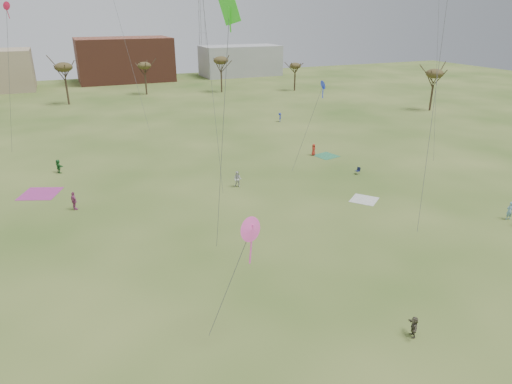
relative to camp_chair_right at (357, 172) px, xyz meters
name	(u,v)px	position (x,y,z in m)	size (l,w,h in m)	color
ground	(332,340)	(-19.45, -25.11, -0.26)	(260.00, 260.00, 0.00)	#2E4D18
spectator_fore_c	(414,327)	(-14.59, -26.81, 0.46)	(1.33, 0.42, 1.43)	#4E4938
flyer_mid_c	(510,211)	(5.87, -16.88, 0.67)	(0.67, 0.44, 1.85)	#6DA1B6
spectator_mid_d	(74,201)	(-33.12, 2.34, 0.71)	(1.14, 0.47, 1.94)	#AF4987
spectator_mid_e	(238,179)	(-15.40, 1.78, 0.68)	(0.91, 0.71, 1.88)	beige
flyer_far_a	(59,166)	(-34.37, 15.27, 0.61)	(1.61, 0.51, 1.74)	#22672D
flyer_far_b	(314,150)	(-1.08, 9.13, 0.57)	(0.81, 0.52, 1.65)	#A92B1D
flyer_far_c	(280,117)	(3.65, 29.75, 0.57)	(1.07, 0.61, 1.66)	navy
blanket_cream	(364,200)	(-4.18, -7.24, -0.26)	(2.66, 2.66, 0.03)	silver
blanket_plum	(40,194)	(-36.52, 8.51, -0.26)	(3.89, 3.89, 0.03)	#A43282
blanket_olive	(326,156)	(0.43, 8.12, -0.26)	(2.84, 2.84, 0.03)	#2E7F52
camp_chair_right	(357,172)	(0.00, 0.00, 0.00)	(0.67, 0.64, 0.87)	#141937
tree_line	(114,74)	(-22.30, 54.01, 6.83)	(117.44, 49.32, 8.91)	#3A2B1E
building_brick	(125,59)	(-14.45, 94.89, 5.74)	(26.00, 16.00, 12.00)	brown
building_grey	(240,61)	(20.55, 92.89, 4.24)	(24.00, 12.00, 9.00)	gray
radio_tower	(201,10)	(10.55, 99.89, 18.95)	(1.51, 1.72, 41.00)	#9EA3A8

